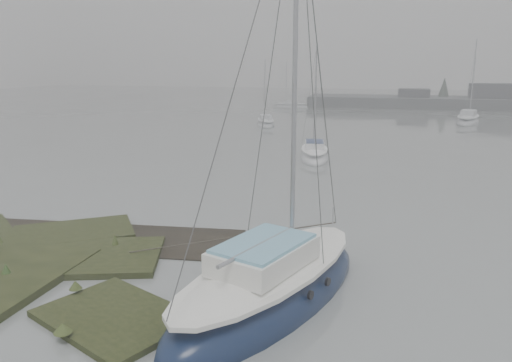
# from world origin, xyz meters

# --- Properties ---
(ground) EXTENTS (160.00, 160.00, 0.00)m
(ground) POSITION_xyz_m (0.00, 30.00, 0.00)
(ground) COLOR slate
(ground) RESTS_ON ground
(sailboat_main) EXTENTS (5.10, 8.23, 11.04)m
(sailboat_main) POSITION_xyz_m (3.87, 1.33, 0.34)
(sailboat_main) COLOR #101C38
(sailboat_main) RESTS_ON ground
(sailboat_white) EXTENTS (2.62, 5.53, 7.50)m
(sailboat_white) POSITION_xyz_m (2.22, 21.03, 0.23)
(sailboat_white) COLOR silver
(sailboat_white) RESTS_ON ground
(sailboat_far_a) EXTENTS (3.14, 5.05, 6.77)m
(sailboat_far_a) POSITION_xyz_m (-4.70, 36.73, 0.21)
(sailboat_far_a) COLOR silver
(sailboat_far_a) RESTS_ON ground
(sailboat_far_b) EXTENTS (3.57, 6.55, 8.80)m
(sailboat_far_b) POSITION_xyz_m (14.49, 43.45, 0.27)
(sailboat_far_b) COLOR #A1A4AA
(sailboat_far_b) RESTS_ON ground
(sailboat_far_c) EXTENTS (4.83, 1.86, 6.68)m
(sailboat_far_c) POSITION_xyz_m (-5.89, 56.14, 0.21)
(sailboat_far_c) COLOR silver
(sailboat_far_c) RESTS_ON ground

